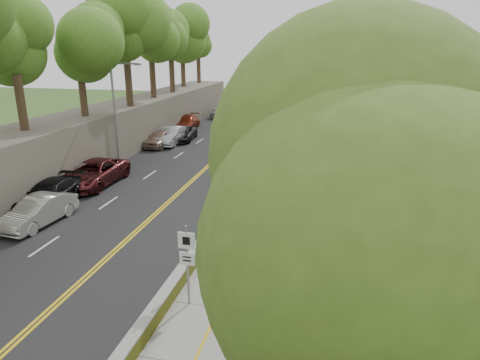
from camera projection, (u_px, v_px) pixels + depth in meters
name	position (u px, v px, depth m)	size (l,w,h in m)	color
ground	(189.00, 263.00, 18.73)	(140.00, 140.00, 0.00)	#33511E
road	(187.00, 166.00, 33.81)	(11.20, 66.00, 0.04)	black
sidewalk	(287.00, 172.00, 32.15)	(4.20, 66.00, 0.05)	gray
jersey_barrier	(257.00, 167.00, 32.55)	(0.42, 66.00, 0.60)	#CED414
rock_embankment	(92.00, 137.00, 34.91)	(5.00, 66.00, 4.00)	#595147
chainlink_fence	(316.00, 161.00, 31.42)	(0.04, 66.00, 2.00)	slate
trees_embankment	(86.00, 26.00, 32.26)	(6.40, 66.00, 13.00)	#528327
trees_fenceside	(355.00, 78.00, 29.14)	(7.00, 66.00, 14.00)	#5A7929
streetlight	(117.00, 107.00, 32.55)	(2.52, 0.22, 8.00)	gray
signpost	(187.00, 257.00, 15.12)	(0.62, 0.09, 3.10)	gray
construction_barrel	(305.00, 137.00, 42.17)	(0.51, 0.51, 0.84)	#FF5400
concrete_block	(265.00, 257.00, 18.44)	(1.06, 0.79, 0.70)	gray
car_1	(39.00, 211.00, 22.49)	(1.58, 4.54, 1.50)	beige
car_2	(94.00, 173.00, 28.89)	(2.76, 5.99, 1.67)	#52191D
car_3	(50.00, 195.00, 24.86)	(2.17, 5.34, 1.55)	black
car_4	(160.00, 138.00, 40.08)	(1.82, 4.52, 1.54)	tan
car_5	(172.00, 136.00, 41.01)	(1.75, 5.03, 1.66)	silver
car_6	(182.00, 134.00, 42.64)	(2.27, 4.91, 1.37)	black
car_7	(186.00, 122.00, 48.41)	(2.17, 5.35, 1.55)	maroon
car_8	(220.00, 111.00, 56.61)	(1.92, 4.77, 1.63)	silver
painter_0	(245.00, 201.00, 23.53)	(0.85, 0.55, 1.74)	yellow
painter_1	(227.00, 237.00, 19.07)	(0.66, 0.43, 1.80)	silver
painter_2	(249.00, 182.00, 27.22)	(0.75, 0.58, 1.54)	black
painter_3	(259.00, 182.00, 26.84)	(1.14, 0.66, 1.77)	brown
person_far	(313.00, 148.00, 35.95)	(0.96, 0.40, 1.65)	black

